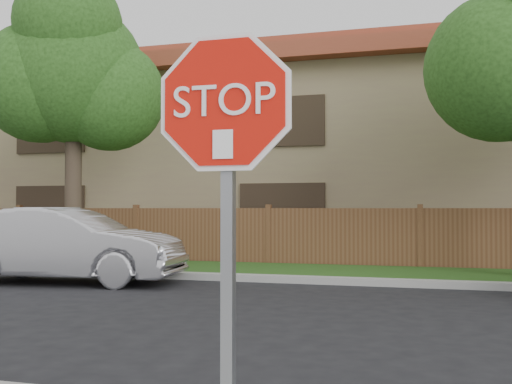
% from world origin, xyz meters
% --- Properties ---
extents(far_curb, '(70.00, 0.30, 0.15)m').
position_xyz_m(far_curb, '(0.00, 8.15, 0.07)').
color(far_curb, gray).
rests_on(far_curb, ground).
extents(grass_strip, '(70.00, 3.00, 0.12)m').
position_xyz_m(grass_strip, '(0.00, 9.80, 0.06)').
color(grass_strip, '#1E4714').
rests_on(grass_strip, ground).
extents(fence, '(70.00, 0.12, 1.60)m').
position_xyz_m(fence, '(0.00, 11.40, 0.80)').
color(fence, brown).
rests_on(fence, ground).
extents(apartment_building, '(35.20, 9.20, 7.20)m').
position_xyz_m(apartment_building, '(0.00, 17.00, 3.53)').
color(apartment_building, '#9D8E61').
rests_on(apartment_building, ground).
extents(tree_left, '(4.80, 3.90, 7.78)m').
position_xyz_m(tree_left, '(-8.98, 9.57, 5.22)').
color(tree_left, '#382B21').
rests_on(tree_left, ground).
extents(stop_sign, '(1.01, 0.13, 2.55)m').
position_xyz_m(stop_sign, '(-0.86, -1.48, 1.83)').
color(stop_sign, gray).
rests_on(stop_sign, sidewalk_near).
extents(sedan_left, '(5.08, 2.27, 1.62)m').
position_xyz_m(sedan_left, '(-7.24, 6.77, 0.81)').
color(sedan_left, '#BBB9BF').
rests_on(sedan_left, ground).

